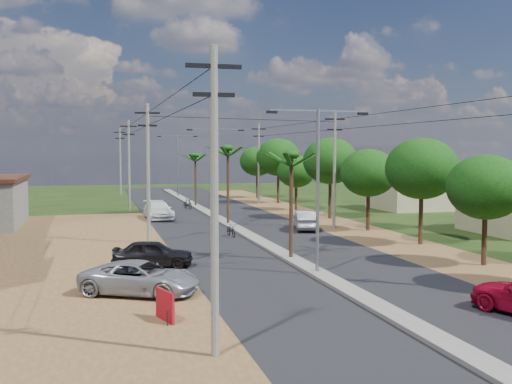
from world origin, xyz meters
TOP-DOWN VIEW (x-y plane):
  - ground at (0.00, 0.00)m, footprint 160.00×160.00m
  - road at (0.00, 15.00)m, footprint 12.00×110.00m
  - median at (0.00, 18.00)m, footprint 1.00×90.00m
  - dirt_lot_west at (-15.00, 8.00)m, footprint 18.00×46.00m
  - dirt_shoulder_east at (8.50, 15.00)m, footprint 5.00×90.00m
  - house_east_far at (21.00, 28.00)m, footprint 7.60×7.50m
  - tree_east_b at (9.30, 0.00)m, footprint 4.00×4.00m
  - tree_east_c at (9.70, 7.00)m, footprint 4.60×4.60m
  - tree_east_d at (9.40, 14.00)m, footprint 4.20×4.20m
  - tree_east_e at (9.60, 22.00)m, footprint 4.80×4.80m
  - tree_east_f at (9.20, 30.00)m, footprint 3.80×3.80m
  - tree_east_g at (9.80, 38.00)m, footprint 5.00×5.00m
  - tree_east_h at (9.50, 46.00)m, footprint 4.40×4.40m
  - palm_median_near at (0.00, 4.00)m, footprint 2.00×2.00m
  - palm_median_mid at (0.00, 20.00)m, footprint 2.00×2.00m
  - palm_median_far at (0.00, 36.00)m, footprint 2.00×2.00m
  - streetlight_near at (0.00, 0.00)m, footprint 5.10×0.18m
  - streetlight_mid at (0.00, 25.00)m, footprint 5.10×0.18m
  - streetlight_far at (0.00, 50.00)m, footprint 5.10×0.18m
  - utility_pole_w_a at (-7.00, -10.00)m, footprint 1.60×0.24m
  - utility_pole_w_b at (-7.00, 12.00)m, footprint 1.60×0.24m
  - utility_pole_w_c at (-7.00, 34.00)m, footprint 1.60×0.24m
  - utility_pole_w_d at (-7.00, 55.00)m, footprint 1.60×0.24m
  - utility_pole_e_b at (7.50, 16.00)m, footprint 1.60×0.24m
  - utility_pole_e_c at (7.50, 38.00)m, footprint 1.60×0.24m
  - car_silver_mid at (5.00, 15.50)m, footprint 2.64×4.73m
  - car_white_far at (-5.00, 25.61)m, footprint 2.53×5.37m
  - car_parked_silver at (-8.55, -1.85)m, footprint 5.46×4.34m
  - car_parked_dark at (-7.50, 3.94)m, footprint 4.34×2.40m
  - moto_rider_east at (4.15, -7.45)m, footprint 1.14×1.64m
  - moto_rider_west_a at (-1.20, 13.49)m, footprint 0.75×1.80m
  - moto_rider_west_b at (-1.20, 33.73)m, footprint 1.05×1.88m
  - roadside_sign at (-8.00, -6.00)m, footprint 0.52×1.31m

SIDE VIEW (x-z plane):
  - ground at x=0.00m, z-range 0.00..0.00m
  - dirt_shoulder_east at x=8.50m, z-range 0.00..0.03m
  - dirt_lot_west at x=-15.00m, z-range 0.00..0.04m
  - road at x=0.00m, z-range 0.00..0.04m
  - median at x=0.00m, z-range 0.00..0.18m
  - moto_rider_east at x=4.15m, z-range 0.00..0.82m
  - moto_rider_west_a at x=-1.20m, z-range 0.00..0.92m
  - moto_rider_west_b at x=-1.20m, z-range 0.00..1.09m
  - roadside_sign at x=-8.00m, z-range 0.00..1.12m
  - car_parked_silver at x=-8.55m, z-range 0.00..1.38m
  - car_parked_dark at x=-7.50m, z-range 0.00..1.40m
  - car_silver_mid at x=5.00m, z-range 0.00..1.48m
  - car_white_far at x=-5.00m, z-range 0.00..1.51m
  - house_east_far at x=21.00m, z-range 0.09..4.69m
  - tree_east_f at x=9.20m, z-range 1.13..6.64m
  - tree_east_b at x=9.30m, z-range 1.20..7.03m
  - tree_east_d at x=9.40m, z-range 1.27..7.41m
  - tree_east_h at x=9.50m, z-range 1.38..7.90m
  - utility_pole_w_a at x=-7.00m, z-range 0.26..9.26m
  - utility_pole_w_b at x=-7.00m, z-range 0.26..9.26m
  - utility_pole_w_c at x=-7.00m, z-range 0.26..9.26m
  - utility_pole_w_d at x=-7.00m, z-range 0.26..9.26m
  - utility_pole_e_b at x=7.50m, z-range 0.26..9.26m
  - utility_pole_e_c at x=7.50m, z-range 0.26..9.26m
  - streetlight_near at x=0.00m, z-range 0.79..8.79m
  - streetlight_mid at x=0.00m, z-range 0.79..8.79m
  - streetlight_far at x=0.00m, z-range 0.79..8.79m
  - tree_east_c at x=9.70m, z-range 1.45..8.28m
  - tree_east_e at x=9.60m, z-range 1.52..8.66m
  - tree_east_g at x=9.80m, z-range 1.55..8.93m
  - palm_median_far at x=0.00m, z-range 2.34..8.19m
  - palm_median_near at x=0.00m, z-range 2.46..8.61m
  - palm_median_mid at x=0.00m, z-range 2.62..9.17m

